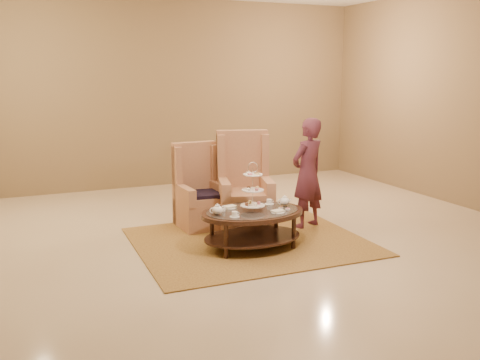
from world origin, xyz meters
name	(u,v)px	position (x,y,z in m)	size (l,w,h in m)	color
ground	(250,245)	(0.00, 0.00, 0.00)	(8.00, 8.00, 0.00)	beige
ceiling	(250,245)	(0.00, 0.00, 0.00)	(8.00, 8.00, 0.02)	silver
wall_back	(162,94)	(0.00, 4.00, 1.75)	(8.00, 0.04, 3.50)	olive
rug	(250,241)	(0.05, 0.11, 0.01)	(2.92, 2.45, 0.02)	#A7843B
tea_table	(253,217)	(-0.02, -0.13, 0.40)	(1.31, 0.90, 1.09)	black
armchair_left	(200,198)	(-0.30, 1.06, 0.40)	(0.67, 0.70, 1.18)	tan
armchair_right	(244,195)	(0.28, 0.81, 0.45)	(0.90, 0.92, 1.35)	tan
person	(308,173)	(1.07, 0.40, 0.77)	(0.65, 0.53, 1.55)	#552432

